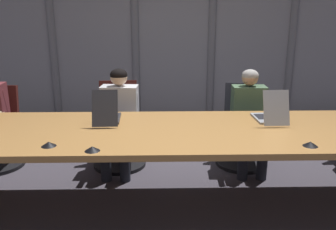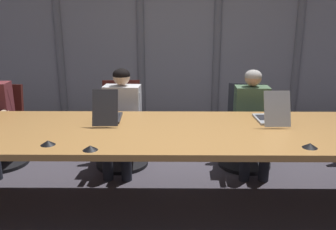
# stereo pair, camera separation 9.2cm
# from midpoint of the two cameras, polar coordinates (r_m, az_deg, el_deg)

# --- Properties ---
(ground_plane) EXTENTS (15.17, 15.17, 0.00)m
(ground_plane) POSITION_cam_midpoint_polar(r_m,az_deg,el_deg) (3.28, 4.11, -14.79)
(ground_plane) COLOR #47424C
(conference_table) EXTENTS (4.95, 1.15, 0.74)m
(conference_table) POSITION_cam_midpoint_polar(r_m,az_deg,el_deg) (3.01, 4.35, -4.61)
(conference_table) COLOR #B77F42
(conference_table) RESTS_ON ground_plane
(curtain_backdrop) EXTENTS (7.59, 0.17, 2.64)m
(curtain_backdrop) POSITION_cam_midpoint_polar(r_m,az_deg,el_deg) (5.55, 2.60, 12.22)
(curtain_backdrop) COLOR #9999A0
(curtain_backdrop) RESTS_ON ground_plane
(laptop_left_mid) EXTENTS (0.24, 0.47, 0.32)m
(laptop_left_mid) POSITION_cam_midpoint_polar(r_m,az_deg,el_deg) (3.21, -8.96, 0.06)
(laptop_left_mid) COLOR #2D2D33
(laptop_left_mid) RESTS_ON conference_table
(laptop_center) EXTENTS (0.24, 0.44, 0.31)m
(laptop_center) POSITION_cam_midpoint_polar(r_m,az_deg,el_deg) (3.29, 17.24, -0.13)
(laptop_center) COLOR #A8ADB7
(laptop_center) RESTS_ON conference_table
(office_chair_left_end) EXTENTS (0.60, 0.60, 0.90)m
(office_chair_left_end) POSITION_cam_midpoint_polar(r_m,az_deg,el_deg) (4.47, -25.07, -2.99)
(office_chair_left_end) COLOR #511E19
(office_chair_left_end) RESTS_ON ground_plane
(office_chair_left_mid) EXTENTS (0.60, 0.60, 0.95)m
(office_chair_left_mid) POSITION_cam_midpoint_polar(r_m,az_deg,el_deg) (4.07, -6.93, -3.11)
(office_chair_left_mid) COLOR #511E19
(office_chair_left_mid) RESTS_ON ground_plane
(office_chair_center) EXTENTS (0.60, 0.61, 0.92)m
(office_chair_center) POSITION_cam_midpoint_polar(r_m,az_deg,el_deg) (4.14, 13.15, -3.26)
(office_chair_center) COLOR #2D2D38
(office_chair_center) RESTS_ON ground_plane
(person_left_mid) EXTENTS (0.43, 0.56, 1.13)m
(person_left_mid) POSITION_cam_midpoint_polar(r_m,az_deg,el_deg) (3.83, -6.99, 0.14)
(person_left_mid) COLOR silver
(person_left_mid) RESTS_ON ground_plane
(person_center) EXTENTS (0.39, 0.56, 1.11)m
(person_center) POSITION_cam_midpoint_polar(r_m,az_deg,el_deg) (3.91, 14.26, -0.10)
(person_center) COLOR #4C6B4C
(person_center) RESTS_ON ground_plane
(conference_mic_left_side) EXTENTS (0.11, 0.11, 0.03)m
(conference_mic_left_side) POSITION_cam_midpoint_polar(r_m,az_deg,el_deg) (2.77, 23.05, -4.61)
(conference_mic_left_side) COLOR black
(conference_mic_left_side) RESTS_ON conference_table
(conference_mic_middle) EXTENTS (0.11, 0.11, 0.03)m
(conference_mic_middle) POSITION_cam_midpoint_polar(r_m,az_deg,el_deg) (2.56, -11.59, -5.27)
(conference_mic_middle) COLOR black
(conference_mic_middle) RESTS_ON conference_table
(conference_mic_right_side) EXTENTS (0.11, 0.11, 0.03)m
(conference_mic_right_side) POSITION_cam_midpoint_polar(r_m,az_deg,el_deg) (2.74, -18.12, -4.32)
(conference_mic_right_side) COLOR black
(conference_mic_right_side) RESTS_ON conference_table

